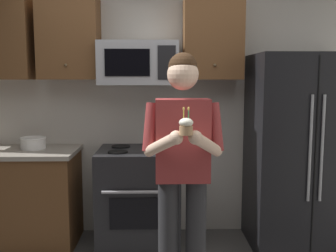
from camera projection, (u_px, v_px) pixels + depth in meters
wall_back at (155, 106)px, 3.95m from camera, size 4.40×0.10×2.60m
oven_range at (139, 197)px, 3.66m from camera, size 0.76×0.70×0.93m
microwave at (139, 63)px, 3.63m from camera, size 0.74×0.41×0.40m
refrigerator at (299, 152)px, 3.61m from camera, size 0.90×0.75×1.80m
cabinet_row_upper at (77, 39)px, 3.64m from camera, size 2.78×0.36×0.76m
counter_left at (2, 197)px, 3.66m from camera, size 1.44×0.66×0.92m
bowl_large_white at (33, 143)px, 3.64m from camera, size 0.24×0.24×0.11m
person at (183, 162)px, 2.74m from camera, size 0.60×0.48×1.76m
cupcake at (186, 126)px, 2.38m from camera, size 0.09×0.09×0.17m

